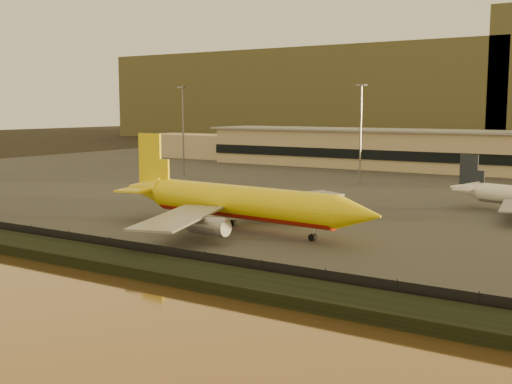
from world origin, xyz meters
TOP-DOWN VIEW (x-y plane):
  - ground at (0.00, 0.00)m, footprint 900.00×900.00m
  - embankment at (0.00, -17.00)m, footprint 320.00×7.00m
  - tarmac at (0.00, 95.00)m, footprint 320.00×220.00m
  - perimeter_fence at (0.00, -13.00)m, footprint 300.00×0.05m
  - terminal_building at (-14.52, 125.55)m, footprint 202.00×25.00m
  - apron_light_masts at (15.00, 75.00)m, footprint 152.20×12.20m
  - dhl_cargo_jet at (-1.07, 10.26)m, footprint 50.23×49.06m
  - gse_vehicle_yellow at (2.22, 30.78)m, footprint 3.61×1.81m
  - gse_vehicle_white at (-7.64, 35.18)m, footprint 3.65×2.14m

SIDE VIEW (x-z plane):
  - ground at x=0.00m, z-range 0.00..0.00m
  - tarmac at x=0.00m, z-range 0.00..0.20m
  - embankment at x=0.00m, z-range 0.00..1.40m
  - gse_vehicle_white at x=-7.64m, z-range 0.20..1.74m
  - gse_vehicle_yellow at x=2.22m, z-range 0.20..1.78m
  - perimeter_fence at x=0.00m, z-range 0.20..2.40m
  - dhl_cargo_jet at x=-1.07m, z-range -2.82..12.18m
  - terminal_building at x=-14.52m, z-range -0.05..12.55m
  - apron_light_masts at x=15.00m, z-range 3.00..28.40m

